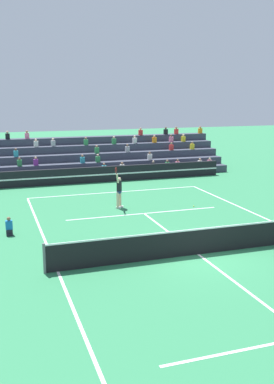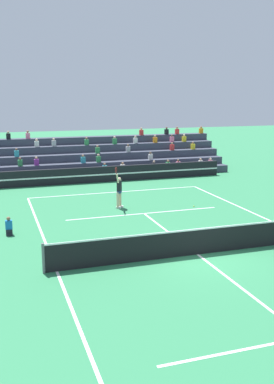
% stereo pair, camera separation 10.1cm
% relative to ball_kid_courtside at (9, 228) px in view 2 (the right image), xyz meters
% --- Properties ---
extents(ground_plane, '(120.00, 120.00, 0.00)m').
position_rel_ball_kid_courtside_xyz_m(ground_plane, '(6.90, -4.87, -0.33)').
color(ground_plane, '#2D7A4C').
extents(court_lines, '(11.10, 23.90, 0.01)m').
position_rel_ball_kid_courtside_xyz_m(court_lines, '(6.90, -4.87, -0.33)').
color(court_lines, white).
rests_on(court_lines, ground).
extents(tennis_net, '(12.00, 0.10, 1.10)m').
position_rel_ball_kid_courtside_xyz_m(tennis_net, '(6.90, -4.87, 0.21)').
color(tennis_net, slate).
rests_on(tennis_net, ground).
extents(sponsor_banner_wall, '(18.00, 0.26, 1.10)m').
position_rel_ball_kid_courtside_xyz_m(sponsor_banner_wall, '(6.90, 10.57, 0.22)').
color(sponsor_banner_wall, black).
rests_on(sponsor_banner_wall, ground).
extents(bleacher_stand, '(20.91, 4.75, 3.38)m').
position_rel_ball_kid_courtside_xyz_m(bleacher_stand, '(6.90, 14.37, 0.69)').
color(bleacher_stand, '#383D4C').
rests_on(bleacher_stand, ground).
extents(ball_kid_courtside, '(0.30, 0.36, 0.84)m').
position_rel_ball_kid_courtside_xyz_m(ball_kid_courtside, '(0.00, 0.00, 0.00)').
color(ball_kid_courtside, black).
rests_on(ball_kid_courtside, ground).
extents(tennis_player, '(0.69, 1.01, 2.43)m').
position_rel_ball_kid_courtside_xyz_m(tennis_player, '(5.99, 3.11, 0.65)').
color(tennis_player, beige).
rests_on(tennis_player, ground).
extents(tennis_ball, '(0.07, 0.07, 0.07)m').
position_rel_ball_kid_courtside_xyz_m(tennis_ball, '(9.99, 2.03, -0.30)').
color(tennis_ball, '#C6DB33').
rests_on(tennis_ball, ground).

